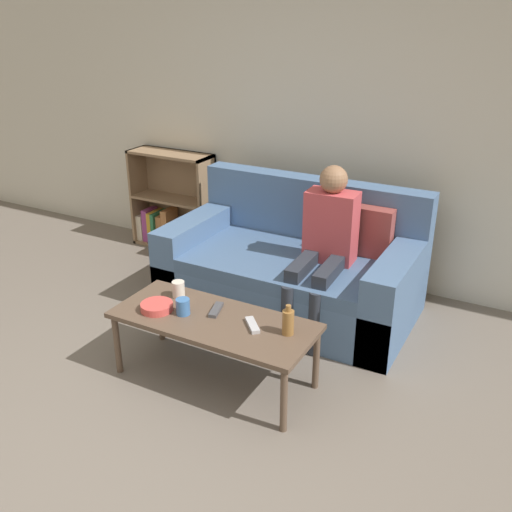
% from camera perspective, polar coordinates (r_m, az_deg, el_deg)
% --- Properties ---
extents(ground_plane, '(22.00, 22.00, 0.00)m').
position_cam_1_polar(ground_plane, '(3.17, -14.20, -18.81)').
color(ground_plane, '#70665B').
extents(wall_back, '(12.00, 0.06, 2.60)m').
position_cam_1_polar(wall_back, '(4.66, 6.50, 13.55)').
color(wall_back, beige).
rests_on(wall_back, ground_plane).
extents(couch, '(1.82, 0.99, 0.92)m').
position_cam_1_polar(couch, '(4.27, 3.74, -1.45)').
color(couch, '#4C6B93').
rests_on(couch, ground_plane).
extents(bookshelf, '(0.80, 0.28, 0.91)m').
position_cam_1_polar(bookshelf, '(5.45, -8.52, 4.73)').
color(bookshelf, '#8E7051').
rests_on(bookshelf, ground_plane).
extents(coffee_table, '(1.22, 0.52, 0.43)m').
position_cam_1_polar(coffee_table, '(3.40, -4.26, -6.84)').
color(coffee_table, brown).
rests_on(coffee_table, ground_plane).
extents(person_adult, '(0.36, 0.68, 1.14)m').
position_cam_1_polar(person_adult, '(3.93, 6.99, 1.83)').
color(person_adult, '#282D38').
rests_on(person_adult, ground_plane).
extents(cup_near, '(0.08, 0.08, 0.10)m').
position_cam_1_polar(cup_near, '(3.42, -7.32, -5.05)').
color(cup_near, '#3D70B2').
rests_on(cup_near, coffee_table).
extents(cup_far, '(0.08, 0.08, 0.10)m').
position_cam_1_polar(cup_far, '(3.62, -7.76, -3.31)').
color(cup_far, silver).
rests_on(cup_far, coffee_table).
extents(tv_remote_0, '(0.15, 0.16, 0.02)m').
position_cam_1_polar(tv_remote_0, '(3.28, -0.36, -6.92)').
color(tv_remote_0, '#B7B7BC').
rests_on(tv_remote_0, coffee_table).
extents(tv_remote_1, '(0.09, 0.18, 0.02)m').
position_cam_1_polar(tv_remote_1, '(3.44, -4.02, -5.39)').
color(tv_remote_1, '#47474C').
rests_on(tv_remote_1, coffee_table).
extents(snack_bowl, '(0.20, 0.20, 0.05)m').
position_cam_1_polar(snack_bowl, '(3.50, -9.89, -5.02)').
color(snack_bowl, '#DB4C47').
rests_on(snack_bowl, coffee_table).
extents(bottle, '(0.07, 0.07, 0.18)m').
position_cam_1_polar(bottle, '(3.19, 3.23, -6.59)').
color(bottle, olive).
rests_on(bottle, coffee_table).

